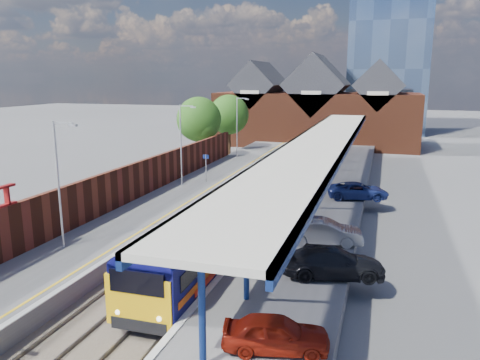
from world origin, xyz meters
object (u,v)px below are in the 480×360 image
Objects in this scene: lamp_post_b at (60,177)px; parked_car_blue at (358,191)px; lamp_post_d at (238,123)px; parked_car_silver at (324,232)px; lamp_post_c at (182,140)px; parked_car_dark at (333,262)px; platform_sign at (206,163)px; train at (295,157)px; parked_car_red at (276,333)px.

parked_car_blue is (14.86, 15.76, -3.35)m from lamp_post_b.
lamp_post_d is 1.63× the size of parked_car_silver.
lamp_post_c is at bearing 90.00° from lamp_post_b.
parked_car_dark is at bearing -65.15° from lamp_post_d.
lamp_post_b is 1.00× the size of lamp_post_c.
platform_sign is 0.58× the size of parked_car_silver.
lamp_post_c is 16.00m from lamp_post_d.
lamp_post_c reaches higher than parked_car_blue.
train is 13.68× the size of parked_car_dark.
lamp_post_b is 15.22m from parked_car_red.
lamp_post_d is (0.00, 32.00, 0.00)m from lamp_post_b.
lamp_post_c is at bearing -125.85° from train.
parked_car_silver is 0.92× the size of parked_car_blue.
train is at bearing -33.14° from lamp_post_d.
parked_car_silver reaches higher than parked_car_dark.
parked_car_dark is (6.76, -26.44, -0.42)m from train.
lamp_post_b is 1.51× the size of parked_car_blue.
lamp_post_c is 2.80× the size of platform_sign.
lamp_post_b is at bearing 124.78° from parked_car_blue.
platform_sign is at bearing -126.20° from train.
lamp_post_c is 1.63× the size of parked_car_silver.
train is 17.84× the size of parked_car_red.
lamp_post_d is at bearing 90.00° from lamp_post_b.
parked_car_blue is (14.86, -16.24, -3.35)m from lamp_post_d.
parked_car_dark is at bearing -22.68° from parked_car_red.
parked_car_dark is at bearing -75.66° from train.
parked_car_red is 11.19m from parked_car_silver.
lamp_post_c reaches higher than parked_car_silver.
parked_car_blue is at bearing -0.92° from lamp_post_c.
parked_car_silver is 0.89× the size of parked_car_dark.
lamp_post_d is 34.94m from parked_car_dark.
lamp_post_b is at bearing 100.54° from parked_car_silver.
parked_car_dark is (13.25, -17.57, -0.99)m from platform_sign.
lamp_post_b is 1.63× the size of parked_car_silver.
parked_car_blue is at bearing -9.42° from platform_sign.
lamp_post_b is 1.45× the size of parked_car_dark.
platform_sign is at bearing 85.67° from lamp_post_b.
platform_sign reaches higher than train.
lamp_post_b reaches higher than parked_car_dark.
parked_car_silver is (13.63, -27.17, -3.29)m from lamp_post_d.
lamp_post_b and lamp_post_d have the same top height.
lamp_post_b is 21.92m from parked_car_blue.
lamp_post_d is at bearing 146.86° from train.
lamp_post_b reaches higher than platform_sign.
parked_car_red is 22.17m from parked_car_blue.
lamp_post_b reaches higher than parked_car_blue.
platform_sign is 18.03m from parked_car_silver.
train is 9.81m from lamp_post_d.
train is 27.29m from parked_car_dark.
lamp_post_c is at bearing 41.71° from parked_car_silver.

